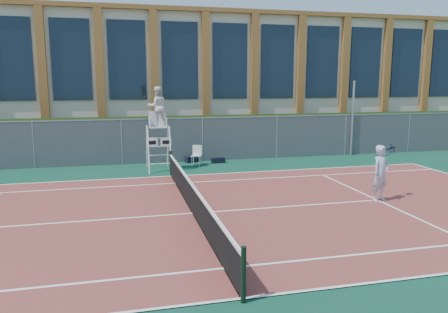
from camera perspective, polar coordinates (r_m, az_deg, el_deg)
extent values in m
plane|color=#233814|center=(13.59, -4.09, -7.53)|extent=(120.00, 120.00, 0.00)
cube|color=#0E3E30|center=(14.54, -4.76, -6.36)|extent=(36.00, 20.00, 0.01)
cube|color=brown|center=(13.59, -4.10, -7.45)|extent=(23.77, 10.97, 0.02)
cylinder|color=black|center=(8.28, 2.56, -15.22)|extent=(0.10, 0.10, 1.10)
cylinder|color=black|center=(18.85, -6.95, -0.93)|extent=(0.10, 0.10, 1.10)
cube|color=black|center=(13.46, -4.12, -5.67)|extent=(0.03, 11.00, 0.86)
cube|color=white|center=(13.35, -4.14, -3.78)|extent=(0.06, 11.20, 0.07)
cube|color=black|center=(23.09, -8.27, 2.40)|extent=(40.00, 1.40, 2.20)
cube|color=beige|center=(30.87, -9.84, 9.62)|extent=(44.00, 10.00, 8.00)
cube|color=brown|center=(31.13, -10.07, 17.18)|extent=(45.00, 10.60, 0.25)
cylinder|color=#9EA0A5|center=(24.92, 16.42, 4.81)|extent=(0.12, 0.12, 4.07)
cylinder|color=white|center=(19.54, -9.83, 0.73)|extent=(0.06, 0.58, 2.10)
cylinder|color=white|center=(19.63, -7.01, 0.84)|extent=(0.06, 0.58, 2.10)
cylinder|color=white|center=(20.60, -10.03, 1.19)|extent=(0.06, 0.58, 2.10)
cylinder|color=white|center=(20.68, -7.36, 1.30)|extent=(0.06, 0.58, 2.10)
cube|color=white|center=(19.98, -8.63, 3.84)|extent=(0.75, 0.65, 0.06)
cube|color=white|center=(20.24, -8.73, 4.99)|extent=(0.75, 0.05, 0.65)
cube|color=white|center=(19.61, -9.35, 1.81)|extent=(0.47, 0.03, 0.37)
cube|color=white|center=(19.66, -7.60, 1.88)|extent=(0.47, 0.03, 0.37)
imported|color=white|center=(19.96, -8.71, 6.48)|extent=(0.95, 0.79, 1.77)
cube|color=silver|center=(21.11, -3.63, 0.09)|extent=(0.59, 0.59, 0.04)
cube|color=silver|center=(21.26, -3.52, 0.86)|extent=(0.43, 0.21, 0.48)
cylinder|color=silver|center=(21.02, -4.22, -0.64)|extent=(0.03, 0.03, 0.45)
cylinder|color=silver|center=(20.94, -3.25, -0.67)|extent=(0.03, 0.03, 0.45)
cylinder|color=silver|center=(21.37, -4.00, -0.46)|extent=(0.03, 0.03, 0.45)
cylinder|color=silver|center=(21.29, -3.04, -0.49)|extent=(0.03, 0.03, 0.45)
cube|color=black|center=(22.00, -4.19, -0.36)|extent=(0.76, 0.55, 0.30)
cube|color=black|center=(21.79, -0.78, -0.49)|extent=(0.68, 0.34, 0.26)
imported|color=#A9AECA|center=(15.63, 19.78, -2.08)|extent=(0.81, 0.66, 1.91)
torus|color=navy|center=(15.98, 20.97, 1.02)|extent=(0.38, 0.30, 0.30)
sphere|color=#CCE533|center=(16.19, 20.89, 0.95)|extent=(0.07, 0.07, 0.07)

